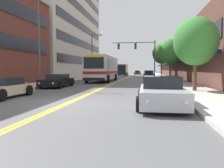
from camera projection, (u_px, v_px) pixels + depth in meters
name	position (u px, v px, depth m)	size (l,w,h in m)	color
ground_plane	(128.00, 77.00, 47.05)	(240.00, 240.00, 0.00)	#565659
sidewalk_left	(96.00, 76.00, 48.11)	(3.22, 106.00, 0.15)	#B2ADA5
sidewalk_right	(162.00, 77.00, 45.98)	(3.22, 106.00, 0.15)	#B2ADA5
centre_line	(128.00, 77.00, 47.05)	(0.34, 106.00, 0.01)	yellow
office_tower_left	(56.00, 21.00, 45.68)	(12.08, 30.81, 23.61)	beige
storefront_row_right	(191.00, 59.00, 44.87)	(9.10, 68.00, 7.33)	brown
city_bus	(103.00, 68.00, 29.59)	(2.90, 11.07, 3.30)	silver
car_slate_blue_parked_left_near	(104.00, 75.00, 43.25)	(2.15, 4.87, 1.23)	#475675
car_beige_parked_left_mid	(2.00, 88.00, 12.43)	(2.04, 4.35, 1.15)	#BCAD89
car_black_parked_left_far	(57.00, 81.00, 19.92)	(1.99, 4.66, 1.19)	black
car_silver_parked_right_foreground	(161.00, 92.00, 9.56)	(2.06, 4.78, 1.31)	#B7B7BC
car_navy_parked_right_mid	(149.00, 75.00, 41.51)	(2.15, 4.52, 1.42)	#19234C
car_charcoal_moving_lead	(137.00, 73.00, 67.68)	(1.99, 4.28, 1.27)	#232328
box_truck	(122.00, 70.00, 56.85)	(2.63, 7.08, 2.97)	#19234C
traffic_signal_mast	(140.00, 51.00, 36.42)	(7.19, 0.38, 6.45)	#47474C
street_lamp_left_near	(41.00, 34.00, 18.43)	(1.76, 0.28, 7.89)	#47474C
street_lamp_left_far	(93.00, 52.00, 36.94)	(1.90, 0.28, 7.60)	#47474C
street_tree_right_near	(196.00, 42.00, 14.92)	(3.00, 3.00, 5.03)	brown
street_tree_right_mid	(171.00, 51.00, 27.88)	(3.00, 3.00, 5.43)	brown
street_tree_right_far	(162.00, 53.00, 39.26)	(3.45, 3.45, 6.28)	brown
fire_hydrant	(167.00, 80.00, 22.93)	(0.32, 0.24, 0.76)	red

